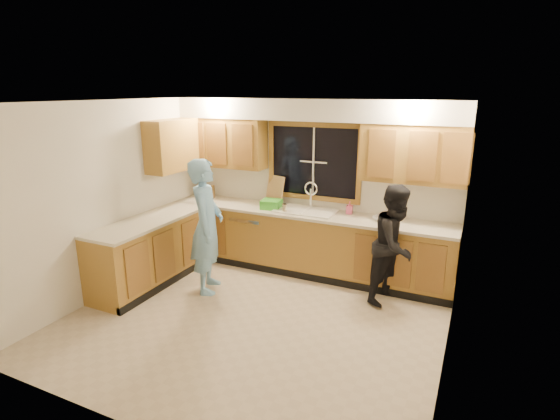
{
  "coord_description": "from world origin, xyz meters",
  "views": [
    {
      "loc": [
        2.23,
        -4.04,
        2.64
      ],
      "look_at": [
        0.04,
        0.65,
        1.19
      ],
      "focal_mm": 28.0,
      "sensor_mm": 36.0,
      "label": 1
    }
  ],
  "objects_px": {
    "woman": "(396,244)",
    "knife_block": "(210,192)",
    "sink": "(306,215)",
    "dish_crate": "(271,204)",
    "man": "(207,226)",
    "dishwasher": "(254,237)",
    "stove": "(121,266)",
    "soap_bottle": "(349,208)",
    "bowl": "(382,218)"
  },
  "relations": [
    {
      "from": "woman",
      "to": "knife_block",
      "type": "distance_m",
      "value": 3.12
    },
    {
      "from": "sink",
      "to": "woman",
      "type": "height_order",
      "value": "woman"
    },
    {
      "from": "dish_crate",
      "to": "sink",
      "type": "bearing_deg",
      "value": 6.47
    },
    {
      "from": "sink",
      "to": "dish_crate",
      "type": "height_order",
      "value": "sink"
    },
    {
      "from": "dish_crate",
      "to": "man",
      "type": "bearing_deg",
      "value": -111.79
    },
    {
      "from": "dishwasher",
      "to": "woman",
      "type": "height_order",
      "value": "woman"
    },
    {
      "from": "dish_crate",
      "to": "stove",
      "type": "bearing_deg",
      "value": -125.9
    },
    {
      "from": "knife_block",
      "to": "dish_crate",
      "type": "height_order",
      "value": "knife_block"
    },
    {
      "from": "stove",
      "to": "soap_bottle",
      "type": "xyz_separation_m",
      "value": [
        2.4,
        1.98,
        0.56
      ]
    },
    {
      "from": "woman",
      "to": "soap_bottle",
      "type": "height_order",
      "value": "woman"
    },
    {
      "from": "stove",
      "to": "man",
      "type": "distance_m",
      "value": 1.19
    },
    {
      "from": "woman",
      "to": "bowl",
      "type": "height_order",
      "value": "woman"
    },
    {
      "from": "dishwasher",
      "to": "stove",
      "type": "height_order",
      "value": "stove"
    },
    {
      "from": "bowl",
      "to": "stove",
      "type": "bearing_deg",
      "value": -147.45
    },
    {
      "from": "man",
      "to": "woman",
      "type": "relative_size",
      "value": 1.17
    },
    {
      "from": "soap_bottle",
      "to": "bowl",
      "type": "relative_size",
      "value": 0.8
    },
    {
      "from": "soap_bottle",
      "to": "dishwasher",
      "type": "bearing_deg",
      "value": -173.42
    },
    {
      "from": "man",
      "to": "stove",
      "type": "bearing_deg",
      "value": 106.12
    },
    {
      "from": "stove",
      "to": "soap_bottle",
      "type": "height_order",
      "value": "soap_bottle"
    },
    {
      "from": "stove",
      "to": "knife_block",
      "type": "height_order",
      "value": "knife_block"
    },
    {
      "from": "dishwasher",
      "to": "stove",
      "type": "bearing_deg",
      "value": -117.69
    },
    {
      "from": "woman",
      "to": "soap_bottle",
      "type": "distance_m",
      "value": 0.98
    },
    {
      "from": "sink",
      "to": "knife_block",
      "type": "relative_size",
      "value": 4.12
    },
    {
      "from": "woman",
      "to": "sink",
      "type": "bearing_deg",
      "value": 96.54
    },
    {
      "from": "sink",
      "to": "knife_block",
      "type": "distance_m",
      "value": 1.71
    },
    {
      "from": "stove",
      "to": "soap_bottle",
      "type": "bearing_deg",
      "value": 39.45
    },
    {
      "from": "dishwasher",
      "to": "bowl",
      "type": "bearing_deg",
      "value": 1.04
    },
    {
      "from": "man",
      "to": "sink",
      "type": "bearing_deg",
      "value": -63.6
    },
    {
      "from": "soap_bottle",
      "to": "stove",
      "type": "bearing_deg",
      "value": -140.55
    },
    {
      "from": "man",
      "to": "dishwasher",
      "type": "bearing_deg",
      "value": -28.37
    },
    {
      "from": "sink",
      "to": "knife_block",
      "type": "bearing_deg",
      "value": 176.62
    },
    {
      "from": "stove",
      "to": "woman",
      "type": "height_order",
      "value": "woman"
    },
    {
      "from": "woman",
      "to": "dish_crate",
      "type": "bearing_deg",
      "value": 102.64
    },
    {
      "from": "bowl",
      "to": "sink",
      "type": "bearing_deg",
      "value": -178.91
    },
    {
      "from": "sink",
      "to": "bowl",
      "type": "relative_size",
      "value": 3.81
    },
    {
      "from": "sink",
      "to": "soap_bottle",
      "type": "height_order",
      "value": "sink"
    },
    {
      "from": "sink",
      "to": "knife_block",
      "type": "height_order",
      "value": "sink"
    },
    {
      "from": "man",
      "to": "dish_crate",
      "type": "height_order",
      "value": "man"
    },
    {
      "from": "sink",
      "to": "dishwasher",
      "type": "bearing_deg",
      "value": -179.01
    },
    {
      "from": "bowl",
      "to": "dishwasher",
      "type": "bearing_deg",
      "value": -178.96
    },
    {
      "from": "stove",
      "to": "dish_crate",
      "type": "height_order",
      "value": "dish_crate"
    },
    {
      "from": "man",
      "to": "bowl",
      "type": "distance_m",
      "value": 2.33
    },
    {
      "from": "stove",
      "to": "woman",
      "type": "bearing_deg",
      "value": 24.13
    },
    {
      "from": "man",
      "to": "soap_bottle",
      "type": "height_order",
      "value": "man"
    },
    {
      "from": "knife_block",
      "to": "stove",
      "type": "bearing_deg",
      "value": -102.38
    },
    {
      "from": "sink",
      "to": "stove",
      "type": "height_order",
      "value": "sink"
    },
    {
      "from": "dishwasher",
      "to": "man",
      "type": "distance_m",
      "value": 1.21
    },
    {
      "from": "dishwasher",
      "to": "bowl",
      "type": "distance_m",
      "value": 2.01
    },
    {
      "from": "dish_crate",
      "to": "soap_bottle",
      "type": "height_order",
      "value": "soap_bottle"
    },
    {
      "from": "sink",
      "to": "dish_crate",
      "type": "xyz_separation_m",
      "value": [
        -0.52,
        -0.06,
        0.12
      ]
    }
  ]
}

